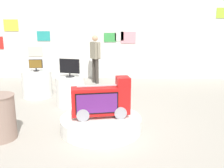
% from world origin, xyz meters
% --- Properties ---
extents(ground_plane, '(30.00, 30.00, 0.00)m').
position_xyz_m(ground_plane, '(0.00, 0.00, 0.00)').
color(ground_plane, '#9E998E').
extents(back_wall_display, '(10.82, 0.13, 3.21)m').
position_xyz_m(back_wall_display, '(-0.01, 4.79, 1.60)').
color(back_wall_display, silver).
rests_on(back_wall_display, ground).
extents(main_display_pedestal, '(1.53, 1.53, 0.26)m').
position_xyz_m(main_display_pedestal, '(0.00, -0.08, 0.13)').
color(main_display_pedestal, white).
rests_on(main_display_pedestal, ground).
extents(novelty_firetruck_tv, '(1.11, 0.52, 0.76)m').
position_xyz_m(novelty_firetruck_tv, '(0.02, -0.08, 0.57)').
color(novelty_firetruck_tv, gray).
rests_on(novelty_firetruck_tv, main_display_pedestal).
extents(display_pedestal_left_rear, '(0.70, 0.70, 0.72)m').
position_xyz_m(display_pedestal_left_rear, '(-0.85, 1.44, 0.36)').
color(display_pedestal_left_rear, white).
rests_on(display_pedestal_left_rear, ground).
extents(tv_on_left_rear, '(0.50, 0.22, 0.44)m').
position_xyz_m(tv_on_left_rear, '(-0.85, 1.43, 0.96)').
color(tv_on_left_rear, black).
rests_on(tv_on_left_rear, display_pedestal_left_rear).
extents(display_pedestal_center_rear, '(0.81, 0.81, 0.72)m').
position_xyz_m(display_pedestal_center_rear, '(-1.92, 2.19, 0.36)').
color(display_pedestal_center_rear, white).
rests_on(display_pedestal_center_rear, ground).
extents(tv_on_center_rear, '(0.36, 0.16, 0.32)m').
position_xyz_m(tv_on_center_rear, '(-1.92, 2.19, 0.90)').
color(tv_on_center_rear, black).
rests_on(tv_on_center_rear, display_pedestal_center_rear).
extents(shopper_browsing_near_truck, '(0.38, 0.48, 1.63)m').
position_xyz_m(shopper_browsing_near_truck, '(-0.44, 3.93, 0.96)').
color(shopper_browsing_near_truck, '#38332D').
rests_on(shopper_browsing_near_truck, ground).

